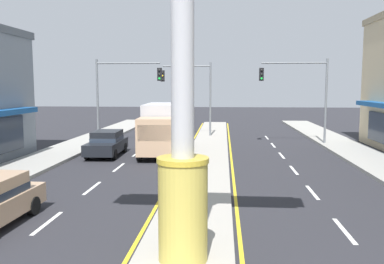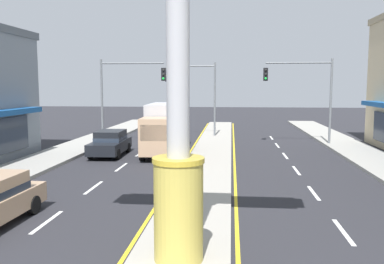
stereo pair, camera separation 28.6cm
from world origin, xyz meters
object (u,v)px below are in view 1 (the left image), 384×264
at_px(box_truck_near_right_lane, 162,127).
at_px(sedan_mid_left_lane, 107,143).
at_px(traffic_light_right_side, 301,86).
at_px(traffic_light_left_side, 121,86).
at_px(district_sign, 183,66).
at_px(traffic_light_median_far, 192,87).

height_order(box_truck_near_right_lane, sedan_mid_left_lane, box_truck_near_right_lane).
relative_size(traffic_light_right_side, sedan_mid_left_lane, 1.43).
height_order(traffic_light_right_side, sedan_mid_left_lane, traffic_light_right_side).
relative_size(traffic_light_left_side, sedan_mid_left_lane, 1.43).
distance_m(district_sign, traffic_light_median_far, 24.64).
xyz_separation_m(traffic_light_left_side, traffic_light_right_side, (12.96, 0.64, 0.00)).
bearing_deg(traffic_light_right_side, district_sign, -107.53).
bearing_deg(box_truck_near_right_lane, traffic_light_median_far, 81.16).
bearing_deg(sedan_mid_left_lane, box_truck_near_right_lane, 19.69).
height_order(traffic_light_left_side, box_truck_near_right_lane, traffic_light_left_side).
relative_size(box_truck_near_right_lane, sedan_mid_left_lane, 1.61).
xyz_separation_m(traffic_light_left_side, box_truck_near_right_lane, (3.52, -3.70, -2.55)).
height_order(traffic_light_median_far, sedan_mid_left_lane, traffic_light_median_far).
distance_m(traffic_light_right_side, sedan_mid_left_lane, 14.25).
height_order(traffic_light_left_side, traffic_light_median_far, same).
xyz_separation_m(traffic_light_right_side, traffic_light_median_far, (-8.13, 4.06, -0.05)).
bearing_deg(district_sign, traffic_light_right_side, 72.47).
bearing_deg(box_truck_near_right_lane, traffic_light_right_side, 24.69).
bearing_deg(district_sign, traffic_light_median_far, 93.85).
xyz_separation_m(traffic_light_left_side, traffic_light_median_far, (4.83, 4.70, -0.05)).
bearing_deg(box_truck_near_right_lane, traffic_light_left_side, 133.59).
bearing_deg(traffic_light_median_far, sedan_mid_left_lane, -115.43).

